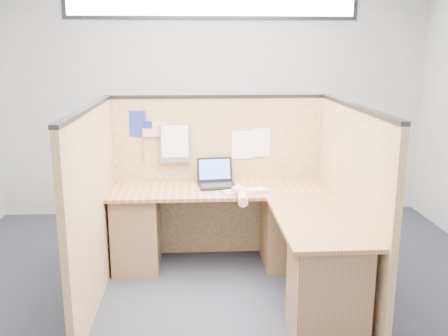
{
  "coord_description": "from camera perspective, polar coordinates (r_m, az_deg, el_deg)",
  "views": [
    {
      "loc": [
        -0.23,
        -3.59,
        1.94
      ],
      "look_at": [
        0.03,
        0.5,
        0.96
      ],
      "focal_mm": 40.0,
      "sensor_mm": 36.0,
      "label": 1
    }
  ],
  "objects": [
    {
      "name": "file_holder",
      "position": [
        4.61,
        -5.62,
        2.85
      ],
      "size": [
        0.28,
        0.05,
        0.35
      ],
      "color": "slate",
      "rests_on": "cubicle_partitions"
    },
    {
      "name": "l_desk",
      "position": [
        4.19,
        2.35,
        -8.21
      ],
      "size": [
        1.95,
        1.75,
        0.73
      ],
      "color": "brown",
      "rests_on": "floor"
    },
    {
      "name": "cubicle_partitions",
      "position": [
        4.19,
        -0.3,
        -2.78
      ],
      "size": [
        2.06,
        1.83,
        1.53
      ],
      "color": "brown",
      "rests_on": "floor"
    },
    {
      "name": "floor",
      "position": [
        4.08,
        0.06,
        -14.89
      ],
      "size": [
        5.0,
        5.0,
        0.0
      ],
      "primitive_type": "plane",
      "color": "black",
      "rests_on": "ground"
    },
    {
      "name": "blue_poster",
      "position": [
        4.63,
        -10.0,
        5.0
      ],
      "size": [
        0.18,
        0.03,
        0.24
      ],
      "primitive_type": "cube",
      "rotation": [
        0.0,
        0.0,
        -0.12
      ],
      "color": "navy",
      "rests_on": "cubicle_partitions"
    },
    {
      "name": "paper_left",
      "position": [
        4.66,
        2.18,
        2.66
      ],
      "size": [
        0.21,
        0.01,
        0.26
      ],
      "primitive_type": "cube",
      "rotation": [
        0.0,
        0.0,
        -0.02
      ],
      "color": "white",
      "rests_on": "cubicle_partitions"
    },
    {
      "name": "wall_back",
      "position": [
        5.87,
        -1.33,
        8.18
      ],
      "size": [
        5.0,
        0.0,
        5.0
      ],
      "primitive_type": "plane",
      "rotation": [
        1.57,
        0.0,
        0.0
      ],
      "color": "#979A9C",
      "rests_on": "floor"
    },
    {
      "name": "keyboard",
      "position": [
        4.31,
        2.57,
        -2.66
      ],
      "size": [
        0.42,
        0.23,
        0.03
      ],
      "rotation": [
        0.0,
        0.0,
        0.25
      ],
      "color": "#9E977A",
      "rests_on": "l_desk"
    },
    {
      "name": "hand_forearm",
      "position": [
        4.1,
        2.02,
        -3.1
      ],
      "size": [
        0.12,
        0.43,
        0.09
      ],
      "color": "tan",
      "rests_on": "l_desk"
    },
    {
      "name": "paper_right",
      "position": [
        4.68,
        4.31,
        2.91
      ],
      "size": [
        0.21,
        0.02,
        0.26
      ],
      "primitive_type": "cube",
      "rotation": [
        0.0,
        0.0,
        0.1
      ],
      "color": "white",
      "rests_on": "cubicle_partitions"
    },
    {
      "name": "wall_front",
      "position": [
        1.46,
        5.67,
        -8.29
      ],
      "size": [
        5.0,
        0.0,
        5.0
      ],
      "primitive_type": "plane",
      "rotation": [
        -1.57,
        0.0,
        0.0
      ],
      "color": "#979A9C",
      "rests_on": "floor"
    },
    {
      "name": "american_flag",
      "position": [
        4.62,
        -8.25,
        4.26
      ],
      "size": [
        0.23,
        0.01,
        0.39
      ],
      "color": "olive",
      "rests_on": "cubicle_partitions"
    },
    {
      "name": "mouse",
      "position": [
        4.25,
        1.67,
        -2.73
      ],
      "size": [
        0.14,
        0.1,
        0.05
      ],
      "primitive_type": "ellipsoid",
      "rotation": [
        0.0,
        0.0,
        0.26
      ],
      "color": "silver",
      "rests_on": "l_desk"
    },
    {
      "name": "clerestory_window",
      "position": [
        5.85,
        -1.38,
        18.47
      ],
      "size": [
        3.3,
        0.04,
        0.38
      ],
      "color": "#232328",
      "rests_on": "wall_back"
    },
    {
      "name": "laptop",
      "position": [
        4.54,
        -0.85,
        -1.24
      ],
      "size": [
        0.35,
        0.34,
        0.24
      ],
      "rotation": [
        0.0,
        0.0,
        0.1
      ],
      "color": "black",
      "rests_on": "l_desk"
    }
  ]
}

